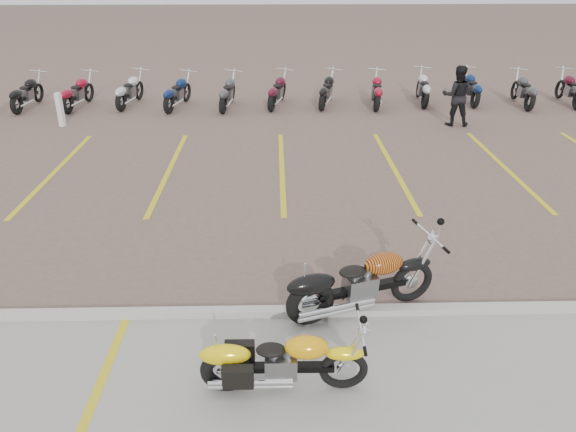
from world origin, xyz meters
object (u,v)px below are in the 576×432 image
flame_cruiser (358,285)px  bollard (60,110)px  person_b (457,96)px  yellow_cruiser (280,362)px

flame_cruiser → bollard: bearing=109.3°
person_b → bollard: bearing=9.5°
yellow_cruiser → person_b: size_ratio=1.12×
flame_cruiser → person_b: person_b is taller
yellow_cruiser → bollard: 12.96m
flame_cruiser → bollard: 12.31m
flame_cruiser → bollard: size_ratio=2.22×
bollard → yellow_cruiser: bearing=-60.5°
flame_cruiser → bollard: bollard is taller
flame_cruiser → person_b: size_ratio=1.26×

